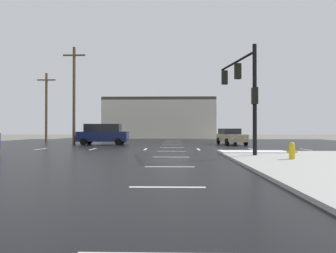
% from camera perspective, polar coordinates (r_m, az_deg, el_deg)
% --- Properties ---
extents(ground_plane, '(120.00, 120.00, 0.00)m').
position_cam_1_polar(ground_plane, '(21.46, 0.79, -4.65)').
color(ground_plane, slate).
extents(road_asphalt, '(44.00, 44.00, 0.02)m').
position_cam_1_polar(road_asphalt, '(21.46, 0.79, -4.62)').
color(road_asphalt, black).
rests_on(road_asphalt, ground_plane).
extents(snow_strip_curbside, '(4.00, 1.60, 0.06)m').
position_cam_1_polar(snow_strip_curbside, '(18.11, 16.76, -4.85)').
color(snow_strip_curbside, white).
rests_on(snow_strip_curbside, sidewalk_corner).
extents(lane_markings, '(36.15, 36.15, 0.01)m').
position_cam_1_polar(lane_markings, '(20.11, 4.20, -4.86)').
color(lane_markings, silver).
rests_on(lane_markings, road_asphalt).
extents(traffic_signal_mast, '(1.21, 4.91, 5.99)m').
position_cam_1_polar(traffic_signal_mast, '(17.36, 14.99, 8.06)').
color(traffic_signal_mast, black).
rests_on(traffic_signal_mast, sidewalk_corner).
extents(fire_hydrant, '(0.48, 0.26, 0.79)m').
position_cam_1_polar(fire_hydrant, '(14.55, 23.64, -4.44)').
color(fire_hydrant, gold).
rests_on(fire_hydrant, sidewalk_corner).
extents(strip_building_background, '(18.78, 8.00, 6.86)m').
position_cam_1_polar(strip_building_background, '(50.12, -1.66, 1.62)').
color(strip_building_background, beige).
rests_on(strip_building_background, ground_plane).
extents(sedan_tan, '(2.42, 4.68, 1.58)m').
position_cam_1_polar(sedan_tan, '(28.79, 12.49, -1.89)').
color(sedan_tan, tan).
rests_on(sedan_tan, road_asphalt).
extents(suv_navy, '(4.88, 2.26, 2.03)m').
position_cam_1_polar(suv_navy, '(28.46, -12.88, -1.43)').
color(suv_navy, '#141E47').
rests_on(suv_navy, road_asphalt).
extents(utility_pole_far, '(2.20, 0.28, 9.64)m').
position_cam_1_polar(utility_pole_far, '(29.64, -18.35, 6.27)').
color(utility_pole_far, brown).
rests_on(utility_pole_far, ground_plane).
extents(utility_pole_distant, '(2.20, 0.28, 8.25)m').
position_cam_1_polar(utility_pole_distant, '(37.08, -23.24, 3.82)').
color(utility_pole_distant, brown).
rests_on(utility_pole_distant, ground_plane).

